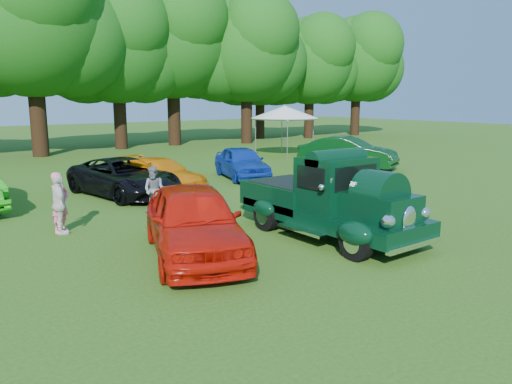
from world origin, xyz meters
TOP-DOWN VIEW (x-y plane):
  - ground at (0.00, 0.00)m, footprint 120.00×120.00m
  - hero_pickup at (0.91, -0.39)m, footprint 2.47×5.31m
  - red_convertible at (-2.68, 0.26)m, footprint 3.48×5.12m
  - back_car_black at (-1.15, 7.92)m, footprint 3.05×5.25m
  - back_car_orange at (0.36, 8.09)m, footprint 2.81×4.59m
  - back_car_blue at (4.62, 8.65)m, footprint 2.83×4.44m
  - back_car_green at (10.63, 7.90)m, footprint 3.57×5.10m
  - spectator_pink at (-4.48, 4.15)m, footprint 0.70×0.65m
  - spectator_grey at (-1.50, 4.68)m, footprint 0.88×0.90m
  - spectator_white at (-4.54, 3.99)m, footprint 0.49×0.97m
  - canopy_tent at (11.67, 14.04)m, footprint 4.71×4.71m
  - tree_line at (-0.97, 23.85)m, footprint 63.79×10.55m

SIDE VIEW (x-z plane):
  - ground at x=0.00m, z-range 0.00..0.00m
  - back_car_orange at x=0.36m, z-range 0.00..1.24m
  - back_car_black at x=-1.15m, z-range 0.00..1.38m
  - back_car_blue at x=4.62m, z-range 0.00..1.41m
  - spectator_grey at x=-1.50m, z-range 0.00..1.47m
  - spectator_white at x=-4.54m, z-range 0.00..1.59m
  - back_car_green at x=10.63m, z-range 0.00..1.60m
  - spectator_pink at x=-4.48m, z-range 0.00..1.61m
  - red_convertible at x=-2.68m, z-range 0.00..1.62m
  - hero_pickup at x=0.91m, z-range -0.14..1.94m
  - canopy_tent at x=11.67m, z-range 1.12..4.17m
  - tree_line at x=-0.97m, z-range 1.02..13.38m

